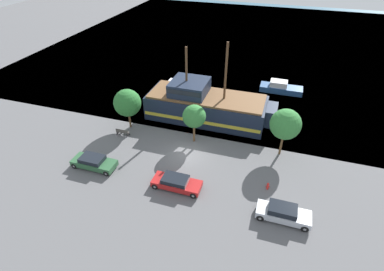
{
  "coord_description": "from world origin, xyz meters",
  "views": [
    {
      "loc": [
        8.68,
        -25.09,
        21.16
      ],
      "look_at": [
        -0.02,
        2.0,
        1.2
      ],
      "focal_mm": 28.0,
      "sensor_mm": 36.0,
      "label": 1
    }
  ],
  "objects_px": {
    "parked_car_curb_rear": "(176,183)",
    "parked_car_curb_front": "(283,213)",
    "pirate_ship": "(206,105)",
    "fire_hydrant": "(268,186)",
    "bench_promenade_east": "(122,132)",
    "moored_boat_outer": "(281,88)",
    "parked_car_curb_mid": "(94,162)",
    "moored_boat_dockside": "(185,85)"
  },
  "relations": [
    {
      "from": "parked_car_curb_rear",
      "to": "parked_car_curb_front",
      "type": "bearing_deg",
      "value": -4.37
    },
    {
      "from": "pirate_ship",
      "to": "fire_hydrant",
      "type": "height_order",
      "value": "pirate_ship"
    },
    {
      "from": "bench_promenade_east",
      "to": "parked_car_curb_rear",
      "type": "bearing_deg",
      "value": -34.41
    },
    {
      "from": "parked_car_curb_rear",
      "to": "fire_hydrant",
      "type": "relative_size",
      "value": 6.32
    },
    {
      "from": "pirate_ship",
      "to": "parked_car_curb_rear",
      "type": "bearing_deg",
      "value": -86.37
    },
    {
      "from": "moored_boat_outer",
      "to": "bench_promenade_east",
      "type": "bearing_deg",
      "value": -134.16
    },
    {
      "from": "pirate_ship",
      "to": "moored_boat_outer",
      "type": "xyz_separation_m",
      "value": [
        8.97,
        11.11,
        -1.31
      ]
    },
    {
      "from": "parked_car_curb_front",
      "to": "bench_promenade_east",
      "type": "bearing_deg",
      "value": 159.7
    },
    {
      "from": "pirate_ship",
      "to": "parked_car_curb_mid",
      "type": "xyz_separation_m",
      "value": [
        -8.57,
        -13.26,
        -1.29
      ]
    },
    {
      "from": "parked_car_curb_front",
      "to": "parked_car_curb_mid",
      "type": "bearing_deg",
      "value": 177.09
    },
    {
      "from": "pirate_ship",
      "to": "bench_promenade_east",
      "type": "bearing_deg",
      "value": -140.9
    },
    {
      "from": "pirate_ship",
      "to": "parked_car_curb_mid",
      "type": "distance_m",
      "value": 15.84
    },
    {
      "from": "moored_boat_dockside",
      "to": "parked_car_curb_mid",
      "type": "height_order",
      "value": "moored_boat_dockside"
    },
    {
      "from": "parked_car_curb_rear",
      "to": "fire_hydrant",
      "type": "height_order",
      "value": "parked_car_curb_rear"
    },
    {
      "from": "moored_boat_outer",
      "to": "parked_car_curb_front",
      "type": "xyz_separation_m",
      "value": [
        2.05,
        -25.36,
        0.09
      ]
    },
    {
      "from": "moored_boat_outer",
      "to": "bench_promenade_east",
      "type": "relative_size",
      "value": 3.96
    },
    {
      "from": "moored_boat_dockside",
      "to": "moored_boat_outer",
      "type": "xyz_separation_m",
      "value": [
        14.44,
        3.49,
        0.01
      ]
    },
    {
      "from": "pirate_ship",
      "to": "parked_car_curb_front",
      "type": "bearing_deg",
      "value": -52.3
    },
    {
      "from": "parked_car_curb_front",
      "to": "moored_boat_outer",
      "type": "bearing_deg",
      "value": 94.61
    },
    {
      "from": "fire_hydrant",
      "to": "bench_promenade_east",
      "type": "xyz_separation_m",
      "value": [
        -18.02,
        3.96,
        0.02
      ]
    },
    {
      "from": "pirate_ship",
      "to": "fire_hydrant",
      "type": "bearing_deg",
      "value": -49.34
    },
    {
      "from": "parked_car_curb_rear",
      "to": "bench_promenade_east",
      "type": "relative_size",
      "value": 3.0
    },
    {
      "from": "moored_boat_outer",
      "to": "parked_car_curb_rear",
      "type": "relative_size",
      "value": 1.32
    },
    {
      "from": "moored_boat_dockside",
      "to": "parked_car_curb_mid",
      "type": "relative_size",
      "value": 1.24
    },
    {
      "from": "pirate_ship",
      "to": "moored_boat_dockside",
      "type": "distance_m",
      "value": 9.47
    },
    {
      "from": "pirate_ship",
      "to": "parked_car_curb_rear",
      "type": "xyz_separation_m",
      "value": [
        0.85,
        -13.48,
        -1.3
      ]
    },
    {
      "from": "pirate_ship",
      "to": "parked_car_curb_rear",
      "type": "distance_m",
      "value": 13.57
    },
    {
      "from": "moored_boat_dockside",
      "to": "fire_hydrant",
      "type": "height_order",
      "value": "moored_boat_dockside"
    },
    {
      "from": "moored_boat_dockside",
      "to": "fire_hydrant",
      "type": "distance_m",
      "value": 23.79
    },
    {
      "from": "parked_car_curb_mid",
      "to": "bench_promenade_east",
      "type": "relative_size",
      "value": 2.95
    },
    {
      "from": "moored_boat_dockside",
      "to": "moored_boat_outer",
      "type": "bearing_deg",
      "value": 13.6
    },
    {
      "from": "moored_boat_outer",
      "to": "parked_car_curb_mid",
      "type": "xyz_separation_m",
      "value": [
        -17.54,
        -24.37,
        0.02
      ]
    },
    {
      "from": "parked_car_curb_mid",
      "to": "parked_car_curb_rear",
      "type": "height_order",
      "value": "parked_car_curb_mid"
    },
    {
      "from": "fire_hydrant",
      "to": "bench_promenade_east",
      "type": "height_order",
      "value": "bench_promenade_east"
    },
    {
      "from": "parked_car_curb_front",
      "to": "parked_car_curb_mid",
      "type": "xyz_separation_m",
      "value": [
        -19.59,
        0.99,
        -0.06
      ]
    },
    {
      "from": "moored_boat_outer",
      "to": "fire_hydrant",
      "type": "bearing_deg",
      "value": -88.87
    },
    {
      "from": "pirate_ship",
      "to": "parked_car_curb_rear",
      "type": "height_order",
      "value": "pirate_ship"
    },
    {
      "from": "moored_boat_dockside",
      "to": "parked_car_curb_rear",
      "type": "relative_size",
      "value": 1.22
    },
    {
      "from": "parked_car_curb_front",
      "to": "fire_hydrant",
      "type": "height_order",
      "value": "parked_car_curb_front"
    },
    {
      "from": "moored_boat_outer",
      "to": "parked_car_curb_rear",
      "type": "bearing_deg",
      "value": -108.27
    },
    {
      "from": "parked_car_curb_front",
      "to": "bench_promenade_east",
      "type": "distance_m",
      "value": 20.93
    },
    {
      "from": "parked_car_curb_front",
      "to": "parked_car_curb_rear",
      "type": "xyz_separation_m",
      "value": [
        -10.16,
        0.78,
        -0.08
      ]
    }
  ]
}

